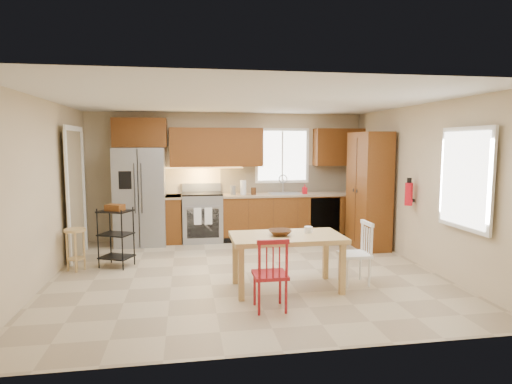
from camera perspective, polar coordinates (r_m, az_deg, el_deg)
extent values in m
plane|color=tan|center=(6.43, -1.36, -10.67)|extent=(5.50, 5.50, 0.00)
cube|color=silver|center=(6.18, -1.42, 12.09)|extent=(5.50, 5.00, 0.02)
cube|color=#CCB793|center=(8.65, -3.67, 2.18)|extent=(5.50, 0.02, 2.50)
cube|color=#CCB793|center=(3.74, 3.91, -3.47)|extent=(5.50, 0.02, 2.50)
cube|color=#CCB793|center=(6.41, -26.53, 0.01)|extent=(0.02, 5.00, 2.50)
cube|color=#CCB793|center=(7.10, 21.17, 0.82)|extent=(0.02, 5.00, 2.50)
cube|color=gray|center=(8.32, -15.14, -0.56)|extent=(0.92, 0.75, 1.82)
cube|color=gray|center=(8.40, -7.16, -3.42)|extent=(0.76, 0.63, 0.92)
cube|color=brown|center=(8.42, -10.92, -3.54)|extent=(0.30, 0.60, 0.90)
cube|color=brown|center=(8.68, 5.08, -3.15)|extent=(2.92, 0.60, 0.90)
cube|color=black|center=(8.56, 9.20, -3.34)|extent=(0.60, 0.02, 0.78)
cube|color=beige|center=(8.86, 4.67, 1.78)|extent=(2.92, 0.03, 0.55)
cube|color=#613110|center=(8.46, -15.24, 7.63)|extent=(1.00, 0.35, 0.55)
cube|color=#613110|center=(8.43, -5.28, 5.96)|extent=(1.80, 0.35, 0.75)
cube|color=#613110|center=(8.96, 10.95, 5.90)|extent=(1.00, 0.35, 0.75)
cube|color=white|center=(8.79, 3.50, 4.85)|extent=(1.12, 0.04, 1.12)
cube|color=gray|center=(8.58, 3.88, -0.48)|extent=(0.62, 0.46, 0.16)
cube|color=#FFBF66|center=(8.41, -7.29, 3.24)|extent=(1.60, 0.30, 0.01)
imported|color=red|center=(8.56, 6.51, 0.39)|extent=(0.09, 0.09, 0.19)
cylinder|color=white|center=(8.35, -1.72, 0.59)|extent=(0.12, 0.12, 0.28)
cylinder|color=gray|center=(8.34, -3.08, 0.22)|extent=(0.11, 0.11, 0.18)
cylinder|color=#502C15|center=(8.36, -0.33, 0.11)|extent=(0.10, 0.10, 0.14)
cube|color=brown|center=(8.03, 14.81, 0.21)|extent=(0.50, 0.95, 2.10)
cylinder|color=red|center=(7.18, 19.70, -0.27)|extent=(0.12, 0.12, 0.36)
cube|color=white|center=(6.08, 26.16, 1.61)|extent=(0.04, 1.02, 1.32)
cube|color=#8C7A59|center=(7.66, -23.03, -0.39)|extent=(0.04, 0.95, 2.10)
imported|color=#502C15|center=(5.56, 3.23, -5.85)|extent=(0.29, 0.29, 0.07)
cylinder|color=white|center=(5.73, 7.00, -5.22)|extent=(0.10, 0.10, 0.11)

